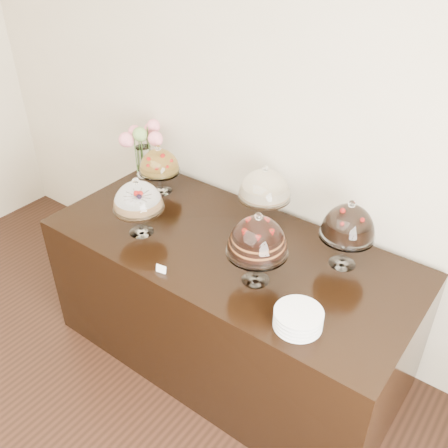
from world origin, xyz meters
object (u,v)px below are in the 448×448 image
Objects in this scene: cake_stand_choco_layer at (257,238)px; cake_stand_fruit_tart at (159,163)px; display_counter at (229,303)px; plate_stack at (298,319)px; cake_stand_cheesecake at (265,187)px; cake_stand_sugar_sponge at (138,199)px; cake_stand_dark_choco at (349,224)px; flower_vase at (143,142)px.

cake_stand_fruit_tart is at bearing 159.33° from cake_stand_choco_layer.
display_counter is 6.41× the size of cake_stand_fruit_tart.
plate_stack is at bearing -26.89° from display_counter.
cake_stand_cheesecake is 1.15× the size of cake_stand_fruit_tart.
cake_stand_fruit_tart is at bearing -173.56° from cake_stand_cheesecake.
cake_stand_choco_layer reaches higher than plate_stack.
cake_stand_cheesecake reaches higher than cake_stand_fruit_tart.
display_counter is 5.95× the size of cake_stand_sugar_sponge.
cake_stand_dark_choco is 0.61m from plate_stack.
cake_stand_choco_layer is at bearing -21.16° from flower_vase.
flower_vase is at bearing 156.84° from cake_stand_fruit_tart.
flower_vase is (-1.59, 0.10, -0.01)m from cake_stand_dark_choco.
cake_stand_cheesecake is (0.54, 0.52, 0.02)m from cake_stand_sugar_sponge.
display_counter is 5.41× the size of cake_stand_dark_choco.
display_counter is at bearing 21.53° from cake_stand_sugar_sponge.
cake_stand_dark_choco is (0.60, 0.24, 0.71)m from display_counter.
cake_stand_choco_layer is 1.87× the size of plate_stack.
cake_stand_fruit_tart reaches higher than display_counter.
cake_stand_sugar_sponge is 1.64× the size of plate_stack.
cake_stand_dark_choco is (0.57, -0.08, 0.00)m from cake_stand_cheesecake.
cake_stand_dark_choco is at bearing 0.44° from cake_stand_fruit_tart.
cake_stand_fruit_tart is (-0.75, 0.23, 0.66)m from display_counter.
cake_stand_fruit_tart is at bearing 158.14° from plate_stack.
cake_stand_sugar_sponge is at bearing -135.86° from cake_stand_cheesecake.
cake_stand_sugar_sponge is at bearing -158.47° from display_counter.
cake_stand_choco_layer is at bearing -20.67° from cake_stand_fruit_tart.
cake_stand_cheesecake is (0.03, 0.32, 0.71)m from display_counter.
cake_stand_dark_choco is (0.31, 0.40, -0.01)m from cake_stand_choco_layer.
flower_vase is at bearing 131.90° from cake_stand_sugar_sponge.
cake_stand_cheesecake is at bearing 85.40° from display_counter.
cake_stand_sugar_sponge is 0.49m from cake_stand_fruit_tart.
cake_stand_dark_choco is at bearing 94.12° from plate_stack.
cake_stand_fruit_tart is at bearing -179.56° from cake_stand_dark_choco.
cake_stand_sugar_sponge is at bearing 173.91° from plate_stack.
cake_stand_choco_layer is 1.03× the size of flower_vase.
flower_vase is at bearing 178.94° from cake_stand_cheesecake.
cake_stand_fruit_tart reaches higher than plate_stack.
display_counter is 1.02m from cake_stand_fruit_tart.
plate_stack is at bearing -21.86° from cake_stand_fruit_tart.
cake_stand_choco_layer is 1.38m from flower_vase.
cake_stand_fruit_tart is at bearing 118.58° from cake_stand_sugar_sponge.
display_counter is at bearing -18.76° from flower_vase.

